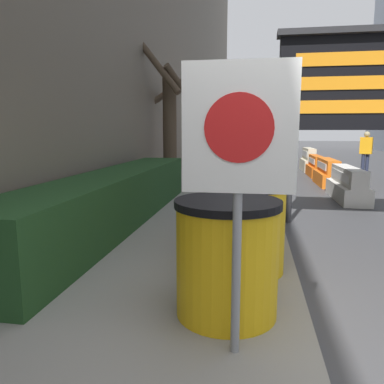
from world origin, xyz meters
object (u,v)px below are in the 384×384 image
(barrel_drum_middle, at_px, (246,227))
(traffic_cone_near, at_px, (333,181))
(barrel_drum_back, at_px, (246,208))
(jersey_barrier_orange_near, at_px, (328,174))
(jersey_barrier_cream, at_px, (309,161))
(pedestrian_passerby, at_px, (291,143))
(warning_sign, at_px, (239,151))
(pedestrian_worker, at_px, (366,149))
(jersey_barrier_orange_far, at_px, (316,167))
(barrel_drum_foreground, at_px, (227,258))
(jersey_barrier_white, at_px, (348,186))
(traffic_light_near_curb, at_px, (274,104))
(message_board, at_px, (357,82))

(barrel_drum_middle, distance_m, traffic_cone_near, 7.04)
(barrel_drum_back, bearing_deg, jersey_barrier_orange_near, 71.47)
(barrel_drum_back, xyz_separation_m, jersey_barrier_cream, (2.33, 11.09, -0.22))
(jersey_barrier_cream, bearing_deg, pedestrian_passerby, 97.42)
(barrel_drum_back, height_order, warning_sign, warning_sign)
(jersey_barrier_orange_near, bearing_deg, pedestrian_worker, 58.49)
(pedestrian_passerby, bearing_deg, jersey_barrier_orange_far, 116.71)
(barrel_drum_middle, xyz_separation_m, pedestrian_passerby, (1.87, 15.46, 0.41))
(barrel_drum_foreground, bearing_deg, warning_sign, -79.92)
(jersey_barrier_orange_near, height_order, pedestrian_passerby, pedestrian_passerby)
(warning_sign, xyz_separation_m, jersey_barrier_white, (2.34, 7.00, -1.18))
(jersey_barrier_orange_far, bearing_deg, jersey_barrier_cream, 90.00)
(jersey_barrier_white, bearing_deg, traffic_light_near_curb, 97.53)
(warning_sign, relative_size, pedestrian_worker, 1.18)
(traffic_cone_near, relative_size, pedestrian_passerby, 0.34)
(barrel_drum_back, bearing_deg, message_board, 47.22)
(warning_sign, height_order, pedestrian_worker, warning_sign)
(barrel_drum_middle, bearing_deg, jersey_barrier_orange_far, 77.27)
(message_board, height_order, pedestrian_worker, message_board)
(barrel_drum_middle, distance_m, warning_sign, 1.79)
(jersey_barrier_white, height_order, jersey_barrier_orange_far, jersey_barrier_white)
(message_board, distance_m, jersey_barrier_orange_near, 5.50)
(barrel_drum_back, height_order, pedestrian_passerby, pedestrian_passerby)
(warning_sign, distance_m, jersey_barrier_cream, 13.89)
(barrel_drum_foreground, distance_m, traffic_cone_near, 8.03)
(message_board, relative_size, jersey_barrier_white, 1.54)
(barrel_drum_foreground, xyz_separation_m, pedestrian_worker, (4.35, 12.08, 0.32))
(message_board, relative_size, traffic_cone_near, 5.52)
(jersey_barrier_orange_near, distance_m, jersey_barrier_orange_far, 2.26)
(message_board, relative_size, jersey_barrier_cream, 1.87)
(jersey_barrier_orange_near, bearing_deg, traffic_light_near_curb, 99.99)
(jersey_barrier_orange_far, bearing_deg, message_board, -94.51)
(barrel_drum_foreground, relative_size, pedestrian_worker, 0.59)
(barrel_drum_foreground, bearing_deg, message_board, 64.57)
(jersey_barrier_orange_near, bearing_deg, barrel_drum_foreground, -105.20)
(jersey_barrier_orange_far, relative_size, jersey_barrier_cream, 0.95)
(barrel_drum_middle, xyz_separation_m, warning_sign, (-0.03, -1.55, 0.89))
(barrel_drum_back, height_order, jersey_barrier_orange_near, barrel_drum_back)
(barrel_drum_back, bearing_deg, jersey_barrier_white, 62.33)
(traffic_cone_near, height_order, pedestrian_worker, pedestrian_worker)
(barrel_drum_foreground, xyz_separation_m, message_board, (1.86, 3.90, 1.80))
(barrel_drum_back, distance_m, pedestrian_worker, 10.93)
(jersey_barrier_orange_far, height_order, jersey_barrier_cream, jersey_barrier_cream)
(warning_sign, xyz_separation_m, jersey_barrier_orange_near, (2.34, 9.50, -1.18))
(barrel_drum_middle, xyz_separation_m, pedestrian_worker, (4.22, 11.07, 0.32))
(jersey_barrier_cream, relative_size, pedestrian_worker, 1.09)
(jersey_barrier_white, height_order, traffic_light_near_curb, traffic_light_near_curb)
(jersey_barrier_cream, bearing_deg, barrel_drum_back, -101.85)
(jersey_barrier_white, height_order, jersey_barrier_orange_near, jersey_barrier_orange_near)
(message_board, bearing_deg, traffic_cone_near, 82.70)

